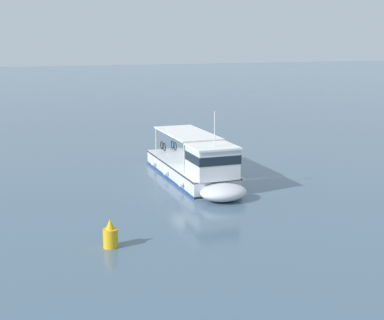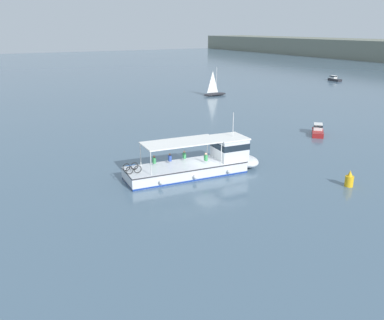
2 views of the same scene
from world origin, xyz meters
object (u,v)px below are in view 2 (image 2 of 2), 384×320
(ferry_main, at_px, (202,163))
(motorboat_horizon_east, at_px, (318,130))
(sailboat_off_bow, at_px, (215,93))
(motorboat_off_stern, at_px, (334,79))
(channel_buoy, at_px, (349,180))

(ferry_main, relative_size, motorboat_horizon_east, 3.71)
(sailboat_off_bow, bearing_deg, motorboat_off_stern, 98.26)
(motorboat_horizon_east, bearing_deg, sailboat_off_bow, 171.92)
(motorboat_horizon_east, height_order, sailboat_off_bow, sailboat_off_bow)
(sailboat_off_bow, distance_m, channel_buoy, 47.80)
(ferry_main, height_order, motorboat_horizon_east, ferry_main)
(motorboat_off_stern, distance_m, motorboat_horizon_east, 56.34)
(motorboat_off_stern, height_order, channel_buoy, channel_buoy)
(ferry_main, distance_m, motorboat_off_stern, 75.09)
(sailboat_off_bow, bearing_deg, motorboat_horizon_east, -8.08)
(ferry_main, height_order, channel_buoy, ferry_main)
(motorboat_off_stern, distance_m, channel_buoy, 73.43)
(motorboat_off_stern, bearing_deg, channel_buoy, -46.06)
(motorboat_off_stern, xyz_separation_m, sailboat_off_bow, (5.51, -38.01, -0.00))
(motorboat_off_stern, height_order, motorboat_horizon_east, same)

